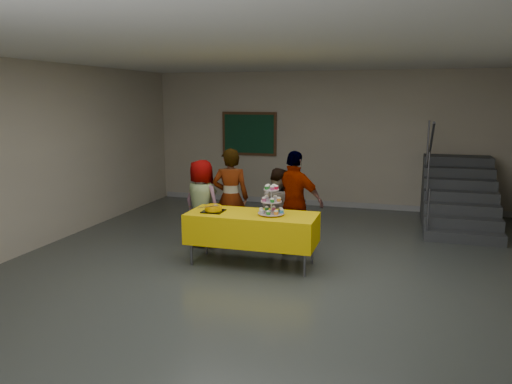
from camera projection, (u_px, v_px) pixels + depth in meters
The scene contains 10 objects.
room_shell at pixel (269, 121), 6.26m from camera, with size 10.00×10.04×3.02m.
bake_table at pixel (252, 228), 7.26m from camera, with size 1.88×0.78×0.77m.
cupcake_stand at pixel (271, 203), 7.09m from camera, with size 0.38×0.38×0.44m.
bear_cake at pixel (213, 208), 7.32m from camera, with size 0.32×0.36×0.12m.
schoolchild_a at pixel (202, 203), 8.20m from camera, with size 0.70×0.45×1.43m, color slate.
schoolchild_b at pixel (231, 198), 8.13m from camera, with size 0.59×0.39×1.63m, color slate.
schoolchild_c at pixel (278, 209), 7.93m from camera, with size 0.65×0.51×1.34m, color slate.
schoolchild_d at pixel (295, 202), 7.80m from camera, with size 0.95×0.39×1.62m, color slate.
staircase at pixel (458, 199), 9.68m from camera, with size 1.30×2.40×2.04m.
noticeboard at pixel (249, 134), 11.52m from camera, with size 1.30×0.05×1.00m.
Camera 1 is at (1.64, -6.08, 2.42)m, focal length 35.00 mm.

